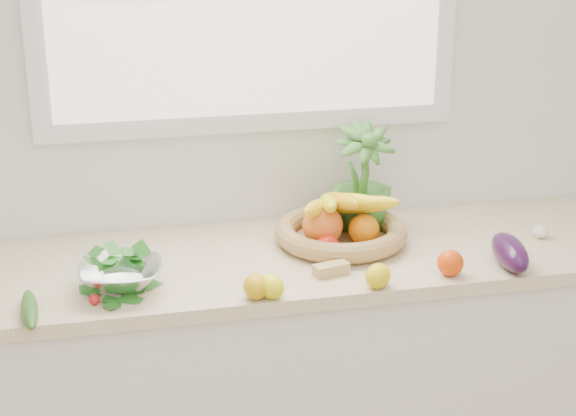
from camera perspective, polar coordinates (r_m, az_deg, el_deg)
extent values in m
cube|color=white|center=(2.73, -2.54, 8.11)|extent=(4.50, 0.02, 2.70)
cube|color=silver|center=(2.80, -1.11, -11.98)|extent=(2.20, 0.58, 0.86)
cube|color=beige|center=(2.59, -1.18, -3.48)|extent=(2.24, 0.62, 0.04)
sphere|color=#E73F07|center=(2.47, 10.45, -3.52)|extent=(0.10, 0.10, 0.07)
ellipsoid|color=#CF9E0B|center=(2.30, -2.11, -5.10)|extent=(0.07, 0.09, 0.07)
ellipsoid|color=yellow|center=(2.38, 5.83, -4.39)|extent=(0.11, 0.11, 0.07)
ellipsoid|color=yellow|center=(2.31, -1.08, -5.10)|extent=(0.09, 0.10, 0.06)
sphere|color=red|center=(2.55, 2.59, -2.54)|extent=(0.09, 0.09, 0.07)
cube|color=tan|center=(2.45, 2.80, -3.97)|extent=(0.11, 0.06, 0.03)
ellipsoid|color=silver|center=(2.58, 2.55, -2.46)|extent=(0.06, 0.06, 0.05)
ellipsoid|color=white|center=(2.81, 16.02, -1.49)|extent=(0.05, 0.05, 0.04)
ellipsoid|color=white|center=(2.62, 14.42, -2.91)|extent=(0.05, 0.05, 0.04)
ellipsoid|color=#2C0D32|center=(2.56, 14.14, -2.79)|extent=(0.11, 0.23, 0.09)
ellipsoid|color=#245218|center=(2.30, -16.36, -6.31)|extent=(0.06, 0.23, 0.04)
sphere|color=red|center=(2.33, -12.41, -5.79)|extent=(0.03, 0.03, 0.03)
imported|color=#41802E|center=(2.71, 4.82, 1.88)|extent=(0.22, 0.22, 0.34)
cylinder|color=tan|center=(2.67, 3.41, -2.11)|extent=(0.38, 0.38, 0.01)
torus|color=tan|center=(2.66, 3.43, -1.55)|extent=(0.45, 0.45, 0.06)
sphere|color=orange|center=(2.60, 2.25, -1.13)|extent=(0.14, 0.14, 0.12)
sphere|color=orange|center=(2.62, 4.92, -1.40)|extent=(0.10, 0.10, 0.09)
sphere|color=orange|center=(2.72, 4.70, -0.66)|extent=(0.10, 0.10, 0.09)
ellipsoid|color=black|center=(2.71, 2.83, -0.27)|extent=(0.11, 0.11, 0.12)
ellipsoid|color=yellow|center=(2.60, 1.95, 0.00)|extent=(0.17, 0.26, 0.11)
ellipsoid|color=yellow|center=(2.61, 2.61, 0.31)|extent=(0.09, 0.27, 0.11)
ellipsoid|color=#EBA613|center=(2.61, 3.32, 0.45)|extent=(0.08, 0.27, 0.11)
ellipsoid|color=yellow|center=(2.63, 3.96, 0.42)|extent=(0.16, 0.26, 0.11)
ellipsoid|color=yellow|center=(2.64, 4.69, 0.21)|extent=(0.23, 0.22, 0.11)
cylinder|color=white|center=(2.40, -10.70, -5.00)|extent=(0.10, 0.10, 0.02)
imported|color=silver|center=(2.39, -10.76, -4.23)|extent=(0.25, 0.25, 0.05)
ellipsoid|color=#235D17|center=(2.37, -10.82, -3.35)|extent=(0.18, 0.18, 0.07)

